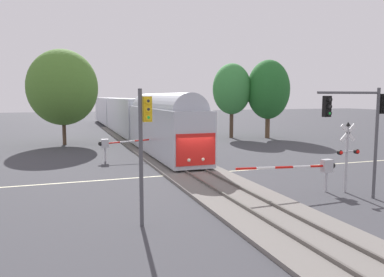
{
  "coord_description": "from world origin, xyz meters",
  "views": [
    {
      "loc": [
        -8.38,
        -23.69,
        5.21
      ],
      "look_at": [
        1.0,
        3.44,
        2.0
      ],
      "focal_mm": 35.38,
      "sensor_mm": 36.0,
      "label": 1
    }
  ],
  "objects": [
    {
      "name": "road_centre_stripe",
      "position": [
        0.0,
        0.0,
        0.0
      ],
      "size": [
        44.0,
        0.2,
        0.01
      ],
      "color": "beige",
      "rests_on": "ground"
    },
    {
      "name": "maple_right_background",
      "position": [
        16.03,
        17.89,
        6.02
      ],
      "size": [
        5.29,
        5.29,
        9.7
      ],
      "color": "brown",
      "rests_on": "ground"
    },
    {
      "name": "crossing_gate_far",
      "position": [
        -4.34,
        6.95,
        1.43
      ],
      "size": [
        6.59,
        0.4,
        1.81
      ],
      "color": "#B7B7BC",
      "rests_on": "ground"
    },
    {
      "name": "ground_plane",
      "position": [
        0.0,
        0.0,
        0.0
      ],
      "size": [
        220.0,
        220.0,
        0.0
      ],
      "primitive_type": "plane",
      "color": "#3D3D42"
    },
    {
      "name": "oak_behind_train",
      "position": [
        -8.15,
        19.21,
        6.15
      ],
      "size": [
        7.39,
        7.39,
        10.18
      ],
      "color": "#4C3828",
      "rests_on": "ground"
    },
    {
      "name": "crossing_gate_near",
      "position": [
        4.48,
        -6.95,
        1.41
      ],
      "size": [
        6.0,
        0.4,
        1.8
      ],
      "color": "#B7B7BC",
      "rests_on": "ground"
    },
    {
      "name": "railway_track",
      "position": [
        0.0,
        0.0,
        0.1
      ],
      "size": [
        4.4,
        80.0,
        0.32
      ],
      "color": "slate",
      "rests_on": "ground"
    },
    {
      "name": "traffic_signal_near_left",
      "position": [
        -5.32,
        -9.06,
        3.69
      ],
      "size": [
        0.53,
        0.38,
        5.51
      ],
      "color": "#4C4C51",
      "rests_on": "ground"
    },
    {
      "name": "oak_far_right",
      "position": [
        11.82,
        19.53,
        6.1
      ],
      "size": [
        4.78,
        4.78,
        9.28
      ],
      "color": "#4C3828",
      "rests_on": "ground"
    },
    {
      "name": "traffic_signal_near_right",
      "position": [
        5.6,
        -8.86,
        4.23
      ],
      "size": [
        4.09,
        0.38,
        5.64
      ],
      "color": "#4C4C51",
      "rests_on": "ground"
    },
    {
      "name": "crossing_signal_mast",
      "position": [
        6.09,
        -7.42,
        2.35
      ],
      "size": [
        1.36,
        0.44,
        3.85
      ],
      "color": "#B2B2B7",
      "rests_on": "ground"
    },
    {
      "name": "commuter_train",
      "position": [
        0.0,
        27.28,
        2.73
      ],
      "size": [
        3.04,
        58.91,
        5.16
      ],
      "color": "#B2B7C1",
      "rests_on": "railway_track"
    }
  ]
}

